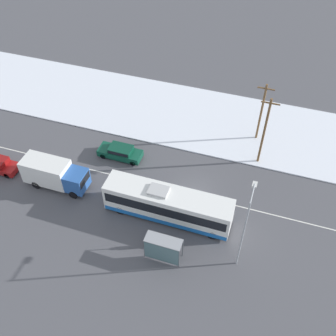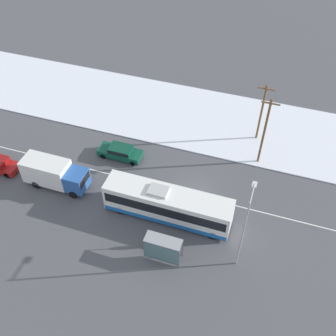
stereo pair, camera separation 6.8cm
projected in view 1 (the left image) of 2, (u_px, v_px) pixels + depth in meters
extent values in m
plane|color=#4C4C51|center=(193.00, 195.00, 39.25)|extent=(120.00, 120.00, 0.00)
cube|color=silver|center=(221.00, 122.00, 47.27)|extent=(80.00, 12.18, 0.12)
cube|color=silver|center=(193.00, 195.00, 39.25)|extent=(60.00, 0.12, 0.00)
cube|color=white|center=(168.00, 204.00, 36.19)|extent=(11.96, 2.55, 2.91)
cube|color=black|center=(168.00, 202.00, 35.94)|extent=(11.48, 2.57, 1.11)
cube|color=blue|center=(168.00, 212.00, 37.04)|extent=(11.84, 2.57, 0.52)
cube|color=#B2B2B2|center=(158.00, 191.00, 35.27)|extent=(1.80, 1.40, 0.24)
cylinder|color=black|center=(212.00, 235.00, 35.30)|extent=(1.00, 0.28, 1.00)
cylinder|color=black|center=(218.00, 216.00, 36.81)|extent=(1.00, 0.28, 1.00)
cylinder|color=black|center=(120.00, 210.00, 37.28)|extent=(1.00, 0.28, 1.00)
cylinder|color=black|center=(130.00, 193.00, 38.80)|extent=(1.00, 0.28, 1.00)
cube|color=silver|center=(47.00, 171.00, 39.17)|extent=(4.68, 2.30, 2.52)
cube|color=#2856A3|center=(77.00, 180.00, 38.64)|extent=(1.90, 2.18, 1.97)
cube|color=black|center=(85.00, 180.00, 38.16)|extent=(0.06, 1.95, 0.87)
cylinder|color=black|center=(74.00, 195.00, 38.69)|extent=(0.90, 0.26, 0.90)
cylinder|color=black|center=(83.00, 180.00, 40.05)|extent=(0.90, 0.26, 0.90)
cylinder|color=black|center=(36.00, 185.00, 39.63)|extent=(0.90, 0.26, 0.90)
cylinder|color=black|center=(47.00, 171.00, 40.99)|extent=(0.90, 0.26, 0.90)
cube|color=#0F4733|center=(120.00, 153.00, 42.72)|extent=(4.78, 1.80, 0.71)
cube|color=#0D3C2B|center=(121.00, 149.00, 42.27)|extent=(2.49, 1.66, 0.51)
cube|color=black|center=(121.00, 149.00, 42.26)|extent=(2.29, 1.69, 0.40)
cylinder|color=black|center=(103.00, 156.00, 42.76)|extent=(0.64, 0.22, 0.64)
cylinder|color=black|center=(109.00, 147.00, 43.81)|extent=(0.64, 0.22, 0.64)
cylinder|color=black|center=(133.00, 163.00, 41.98)|extent=(0.64, 0.22, 0.64)
cylinder|color=black|center=(138.00, 154.00, 43.04)|extent=(0.64, 0.22, 0.64)
cylinder|color=black|center=(7.00, 176.00, 40.71)|extent=(0.64, 0.22, 0.64)
cylinder|color=black|center=(16.00, 165.00, 41.76)|extent=(0.64, 0.22, 0.64)
cylinder|color=#23232D|center=(155.00, 243.00, 34.80)|extent=(0.13, 0.13, 0.83)
cylinder|color=#23232D|center=(158.00, 243.00, 34.74)|extent=(0.13, 0.13, 0.83)
cube|color=brown|center=(156.00, 238.00, 34.23)|extent=(0.43, 0.23, 0.68)
sphere|color=#8E6647|center=(156.00, 235.00, 33.89)|extent=(0.29, 0.29, 0.29)
cylinder|color=brown|center=(154.00, 238.00, 34.32)|extent=(0.11, 0.11, 0.65)
cylinder|color=brown|center=(159.00, 239.00, 34.20)|extent=(0.11, 0.11, 0.65)
cube|color=gray|center=(163.00, 240.00, 32.63)|extent=(3.17, 1.20, 0.06)
cube|color=slate|center=(161.00, 254.00, 33.08)|extent=(3.05, 0.04, 2.16)
cylinder|color=#474C51|center=(149.00, 238.00, 34.20)|extent=(0.08, 0.08, 2.34)
cylinder|color=#474C51|center=(183.00, 248.00, 33.52)|extent=(0.08, 0.08, 2.34)
cylinder|color=#474C51|center=(144.00, 249.00, 33.46)|extent=(0.08, 0.08, 2.34)
cylinder|color=#474C51|center=(179.00, 259.00, 32.77)|extent=(0.08, 0.08, 2.34)
cylinder|color=#9EA3A8|center=(243.00, 236.00, 30.91)|extent=(0.14, 0.14, 8.16)
cylinder|color=#9EA3A8|center=(253.00, 194.00, 28.79)|extent=(0.10, 2.03, 0.10)
cube|color=silver|center=(255.00, 185.00, 29.52)|extent=(0.36, 0.60, 0.16)
cylinder|color=brown|center=(264.00, 132.00, 39.70)|extent=(0.24, 0.24, 8.23)
cube|color=brown|center=(271.00, 103.00, 37.13)|extent=(1.80, 0.12, 0.12)
cylinder|color=brown|center=(261.00, 113.00, 42.77)|extent=(0.24, 0.24, 7.25)
cube|color=brown|center=(266.00, 89.00, 40.55)|extent=(1.80, 0.12, 0.12)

